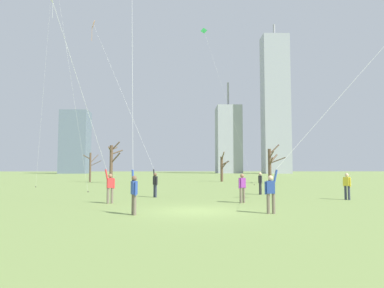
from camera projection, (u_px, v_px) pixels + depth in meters
The scene contains 17 objects.
ground_plane at pixel (197, 211), 15.20m from camera, with size 400.00×400.00×0.00m, color #7A934C.
kite_flyer_foreground_right_orange at pixel (143, 152), 24.12m from camera, with size 7.61×12.04×17.17m.
kite_flyer_midfield_left_pink at pixel (87, 113), 17.77m from camera, with size 4.88×4.00×15.65m.
kite_flyer_far_back_red at pixel (133, 102), 15.58m from camera, with size 1.68×6.77×19.55m.
kite_flyer_midfield_right_yellow at pixel (299, 157), 14.73m from camera, with size 9.89×1.71×11.68m.
bystander_far_off_by_trees at pixel (347, 185), 20.67m from camera, with size 0.35×0.44×1.62m.
bystander_strolling_midfield at pixel (260, 182), 24.81m from camera, with size 0.33×0.46×1.62m.
bystander_watching_nearby at pixel (242, 187), 18.81m from camera, with size 0.45×0.35×1.62m.
distant_kite_low_near_trees_green at pixel (210, 50), 40.25m from camera, with size 6.19×0.73×18.83m.
distant_kite_high_overhead_white at pixel (50, 9), 34.47m from camera, with size 1.86×2.17×20.07m.
bare_tree_center at pixel (90, 166), 47.77m from camera, with size 2.24×2.37×4.15m.
bare_tree_rightmost at pixel (271, 164), 43.64m from camera, with size 2.08×2.64×5.06m.
bare_tree_far_right_edge at pixel (112, 161), 44.12m from camera, with size 1.63×2.92×5.44m.
bare_tree_left_of_center at pixel (222, 167), 49.24m from camera, with size 1.25×2.36×4.32m.
skyline_wide_slab at pixel (75, 142), 126.75m from camera, with size 9.98×7.92×23.54m.
skyline_mid_tower_right at pixel (275, 104), 127.04m from camera, with size 9.76×6.99×56.92m.
skyline_mid_tower_left at pixel (228, 140), 135.32m from camera, with size 9.61×11.05×36.71m.
Camera 1 is at (-0.76, -15.36, 1.92)m, focal length 31.57 mm.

